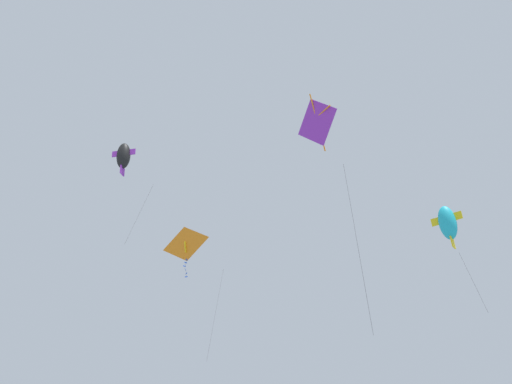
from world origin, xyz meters
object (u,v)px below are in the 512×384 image
at_px(kite_diamond_far_centre, 317,123).
at_px(kite_fish_near_right, 448,223).
at_px(kite_fish_low_drifter, 124,156).
at_px(kite_delta_near_left, 186,245).

relative_size(kite_diamond_far_centre, kite_fish_near_right, 1.78).
relative_size(kite_fish_low_drifter, kite_diamond_far_centre, 0.71).
bearing_deg(kite_delta_near_left, kite_fish_near_right, -0.49).
height_order(kite_fish_low_drifter, kite_fish_near_right, kite_fish_low_drifter).
height_order(kite_fish_low_drifter, kite_delta_near_left, kite_fish_low_drifter).
xyz_separation_m(kite_delta_near_left, kite_fish_near_right, (-7.37, 13.74, -3.09)).
xyz_separation_m(kite_fish_low_drifter, kite_delta_near_left, (-5.94, -3.98, -1.90)).
xyz_separation_m(kite_fish_low_drifter, kite_diamond_far_centre, (-4.00, 11.75, -4.43)).
bearing_deg(kite_fish_near_right, kite_diamond_far_centre, -103.78).
distance_m(kite_fish_low_drifter, kite_diamond_far_centre, 13.18).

